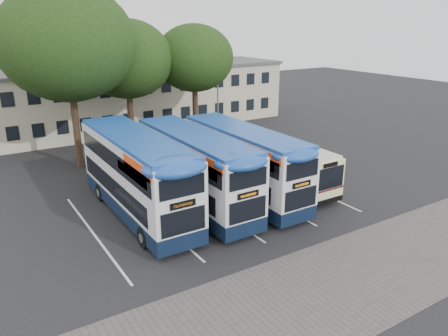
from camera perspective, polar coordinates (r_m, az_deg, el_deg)
The scene contains 12 objects.
ground at distance 24.81m, azimuth 11.67°, elevation -6.88°, with size 120.00×120.00×0.00m, color black.
paving_strip at distance 20.55m, azimuth 17.32°, elevation -13.16°, with size 40.00×6.00×0.01m, color #595654.
bay_lines at distance 26.34m, azimuth -1.87°, elevation -4.90°, with size 14.12×11.00×0.01m.
depot_building at distance 46.28m, azimuth -11.88°, elevation 9.18°, with size 32.40×8.40×6.20m.
lamp_post at distance 42.33m, azimuth -0.81°, elevation 11.35°, with size 0.25×1.05×9.06m.
tree_left at distance 33.16m, azimuth -19.84°, elevation 15.12°, with size 9.53×9.53×13.12m.
tree_mid at distance 37.00m, azimuth -12.58°, elevation 13.70°, with size 7.43×7.43×10.74m.
tree_right at distance 38.70m, azimuth -3.91°, elevation 14.10°, with size 6.77×6.77×10.33m.
bus_dd_left at distance 24.67m, azimuth -11.38°, elevation -0.52°, with size 2.73×11.24×4.69m.
bus_dd_mid at distance 25.44m, azimuth -3.88°, elevation 0.14°, with size 2.60×10.74×4.48m.
bus_dd_right at distance 26.79m, azimuth 2.53°, elevation 1.03°, with size 2.55×10.53×4.39m.
bus_single at distance 29.57m, azimuth 6.56°, elevation 1.19°, with size 2.56×10.07×3.00m.
Camera 1 is at (-15.88, -15.84, 10.60)m, focal length 35.00 mm.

